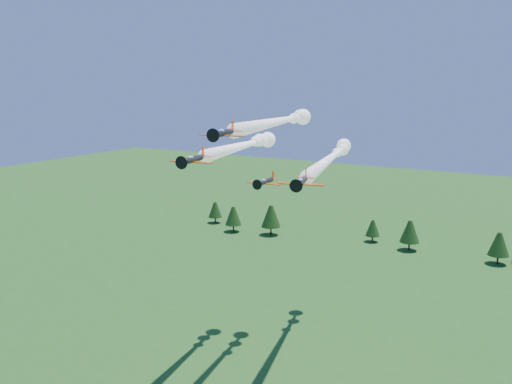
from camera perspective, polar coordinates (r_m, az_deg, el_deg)
The scene contains 5 objects.
plane_lead at distance 118.50m, azimuth 2.47°, elevation 7.11°, with size 13.69×51.83×3.70m.
plane_left at distance 123.77m, azimuth -1.13°, elevation 4.71°, with size 12.11×43.47×3.70m.
plane_right at distance 128.67m, azimuth 7.58°, elevation 3.48°, with size 18.81×57.79×3.70m.
plane_slot at distance 104.86m, azimuth 0.95°, elevation 1.05°, with size 6.81×7.40×2.39m.
treeline at distance 204.03m, azimuth 16.88°, elevation -4.41°, with size 173.82×21.75×11.81m.
Camera 1 is at (50.96, -83.26, 59.95)m, focal length 40.00 mm.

